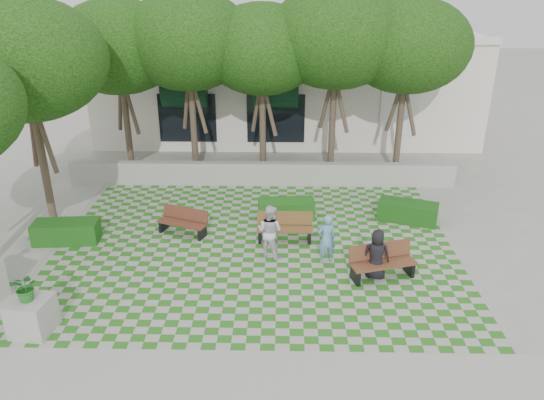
{
  "coord_description": "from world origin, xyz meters",
  "views": [
    {
      "loc": [
        0.79,
        -13.14,
        7.84
      ],
      "look_at": [
        0.5,
        1.5,
        1.4
      ],
      "focal_mm": 35.0,
      "sensor_mm": 36.0,
      "label": 1
    }
  ],
  "objects_px": {
    "hedge_east": "(408,212)",
    "person_blue": "(326,239)",
    "hedge_west": "(66,232)",
    "person_white": "(270,231)",
    "bench_west": "(183,222)",
    "person_dark": "(377,254)",
    "hedge_midright": "(286,209)",
    "bench_mid": "(285,228)",
    "bench_east": "(382,262)",
    "planter_front": "(31,309)"
  },
  "relations": [
    {
      "from": "hedge_east",
      "to": "hedge_midright",
      "type": "bearing_deg",
      "value": 178.22
    },
    {
      "from": "person_dark",
      "to": "person_white",
      "type": "xyz_separation_m",
      "value": [
        -2.92,
        1.15,
        0.09
      ]
    },
    {
      "from": "bench_east",
      "to": "hedge_midright",
      "type": "relative_size",
      "value": 1.01
    },
    {
      "from": "hedge_midright",
      "to": "hedge_west",
      "type": "relative_size",
      "value": 0.96
    },
    {
      "from": "hedge_east",
      "to": "person_dark",
      "type": "xyz_separation_m",
      "value": [
        -1.65,
        -3.61,
        0.39
      ]
    },
    {
      "from": "hedge_east",
      "to": "person_white",
      "type": "height_order",
      "value": "person_white"
    },
    {
      "from": "person_blue",
      "to": "bench_west",
      "type": "bearing_deg",
      "value": -37.54
    },
    {
      "from": "planter_front",
      "to": "person_blue",
      "type": "xyz_separation_m",
      "value": [
        7.06,
        3.35,
        0.12
      ]
    },
    {
      "from": "bench_east",
      "to": "bench_west",
      "type": "height_order",
      "value": "bench_east"
    },
    {
      "from": "person_blue",
      "to": "person_white",
      "type": "height_order",
      "value": "person_white"
    },
    {
      "from": "hedge_east",
      "to": "person_blue",
      "type": "relative_size",
      "value": 1.28
    },
    {
      "from": "bench_mid",
      "to": "hedge_east",
      "type": "height_order",
      "value": "bench_mid"
    },
    {
      "from": "bench_west",
      "to": "hedge_east",
      "type": "distance_m",
      "value": 7.45
    },
    {
      "from": "bench_west",
      "to": "planter_front",
      "type": "distance_m",
      "value": 5.71
    },
    {
      "from": "hedge_east",
      "to": "planter_front",
      "type": "xyz_separation_m",
      "value": [
        -10.0,
        -6.14,
        0.29
      ]
    },
    {
      "from": "bench_west",
      "to": "person_white",
      "type": "xyz_separation_m",
      "value": [
        2.79,
        -1.38,
        0.41
      ]
    },
    {
      "from": "bench_mid",
      "to": "planter_front",
      "type": "height_order",
      "value": "planter_front"
    },
    {
      "from": "hedge_east",
      "to": "person_dark",
      "type": "relative_size",
      "value": 1.33
    },
    {
      "from": "bench_east",
      "to": "person_white",
      "type": "bearing_deg",
      "value": 144.25
    },
    {
      "from": "person_white",
      "to": "bench_mid",
      "type": "bearing_deg",
      "value": -87.07
    },
    {
      "from": "bench_west",
      "to": "bench_mid",
      "type": "bearing_deg",
      "value": 14.35
    },
    {
      "from": "bench_west",
      "to": "hedge_midright",
      "type": "relative_size",
      "value": 0.9
    },
    {
      "from": "bench_mid",
      "to": "planter_front",
      "type": "bearing_deg",
      "value": -141.04
    },
    {
      "from": "bench_mid",
      "to": "bench_west",
      "type": "distance_m",
      "value": 3.26
    },
    {
      "from": "bench_east",
      "to": "person_dark",
      "type": "bearing_deg",
      "value": 179.46
    },
    {
      "from": "bench_east",
      "to": "bench_west",
      "type": "relative_size",
      "value": 1.13
    },
    {
      "from": "hedge_west",
      "to": "person_dark",
      "type": "bearing_deg",
      "value": -11.59
    },
    {
      "from": "bench_mid",
      "to": "planter_front",
      "type": "xyz_separation_m",
      "value": [
        -5.87,
        -4.67,
        0.19
      ]
    },
    {
      "from": "planter_front",
      "to": "person_dark",
      "type": "distance_m",
      "value": 8.73
    },
    {
      "from": "person_white",
      "to": "person_blue",
      "type": "bearing_deg",
      "value": -164.3
    },
    {
      "from": "hedge_west",
      "to": "person_white",
      "type": "bearing_deg",
      "value": -6.74
    },
    {
      "from": "hedge_east",
      "to": "hedge_midright",
      "type": "height_order",
      "value": "hedge_east"
    },
    {
      "from": "bench_west",
      "to": "person_white",
      "type": "height_order",
      "value": "person_white"
    },
    {
      "from": "hedge_west",
      "to": "person_white",
      "type": "distance_m",
      "value": 6.38
    },
    {
      "from": "bench_mid",
      "to": "bench_west",
      "type": "bearing_deg",
      "value": 173.56
    },
    {
      "from": "bench_east",
      "to": "planter_front",
      "type": "xyz_separation_m",
      "value": [
        -8.53,
        -2.58,
        0.17
      ]
    },
    {
      "from": "planter_front",
      "to": "person_blue",
      "type": "distance_m",
      "value": 7.82
    },
    {
      "from": "bench_west",
      "to": "person_blue",
      "type": "distance_m",
      "value": 4.75
    },
    {
      "from": "hedge_west",
      "to": "person_dark",
      "type": "height_order",
      "value": "person_dark"
    },
    {
      "from": "hedge_midright",
      "to": "hedge_west",
      "type": "bearing_deg",
      "value": -164.92
    },
    {
      "from": "bench_mid",
      "to": "person_dark",
      "type": "bearing_deg",
      "value": -40.27
    },
    {
      "from": "person_dark",
      "to": "planter_front",
      "type": "bearing_deg",
      "value": 26.9
    },
    {
      "from": "hedge_west",
      "to": "person_blue",
      "type": "xyz_separation_m",
      "value": [
        7.95,
        -1.07,
        0.41
      ]
    },
    {
      "from": "person_dark",
      "to": "person_blue",
      "type": "bearing_deg",
      "value": -22.34
    },
    {
      "from": "bench_east",
      "to": "bench_west",
      "type": "bearing_deg",
      "value": 140.95
    },
    {
      "from": "hedge_east",
      "to": "person_blue",
      "type": "height_order",
      "value": "person_blue"
    },
    {
      "from": "hedge_midright",
      "to": "planter_front",
      "type": "xyz_separation_m",
      "value": [
        -5.93,
        -6.26,
        0.3
      ]
    },
    {
      "from": "hedge_west",
      "to": "person_white",
      "type": "relative_size",
      "value": 1.2
    },
    {
      "from": "hedge_west",
      "to": "planter_front",
      "type": "bearing_deg",
      "value": -78.64
    },
    {
      "from": "person_blue",
      "to": "person_dark",
      "type": "height_order",
      "value": "person_blue"
    }
  ]
}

